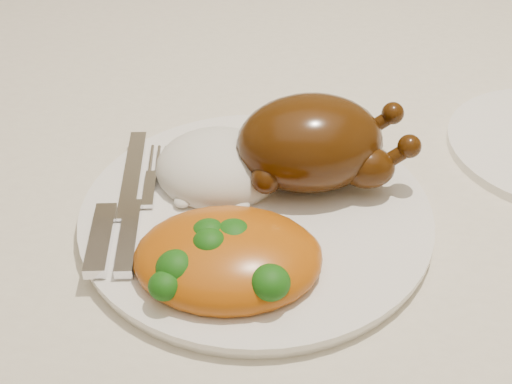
# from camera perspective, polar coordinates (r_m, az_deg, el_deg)

# --- Properties ---
(dining_table) EXTENTS (1.60, 0.90, 0.76)m
(dining_table) POSITION_cam_1_polar(r_m,az_deg,el_deg) (0.73, 3.20, -5.44)
(dining_table) COLOR brown
(dining_table) RESTS_ON floor
(tablecloth) EXTENTS (1.73, 1.03, 0.18)m
(tablecloth) POSITION_cam_1_polar(r_m,az_deg,el_deg) (0.68, 3.42, -1.01)
(tablecloth) COLOR silver
(tablecloth) RESTS_ON dining_table
(dinner_plate) EXTENTS (0.32, 0.32, 0.01)m
(dinner_plate) POSITION_cam_1_polar(r_m,az_deg,el_deg) (0.61, -0.00, -1.93)
(dinner_plate) COLOR white
(dinner_plate) RESTS_ON tablecloth
(roast_chicken) EXTENTS (0.17, 0.13, 0.08)m
(roast_chicken) POSITION_cam_1_polar(r_m,az_deg,el_deg) (0.62, 4.68, 3.97)
(roast_chicken) COLOR #4A2507
(roast_chicken) RESTS_ON dinner_plate
(rice_mound) EXTENTS (0.12, 0.11, 0.06)m
(rice_mound) POSITION_cam_1_polar(r_m,az_deg,el_deg) (0.64, -3.00, 1.90)
(rice_mound) COLOR white
(rice_mound) RESTS_ON dinner_plate
(mac_and_cheese) EXTENTS (0.16, 0.13, 0.05)m
(mac_and_cheese) POSITION_cam_1_polar(r_m,az_deg,el_deg) (0.55, -1.88, -5.19)
(mac_and_cheese) COLOR #C4650C
(mac_and_cheese) RESTS_ON dinner_plate
(cutlery) EXTENTS (0.06, 0.20, 0.01)m
(cutlery) POSITION_cam_1_polar(r_m,az_deg,el_deg) (0.60, -10.52, -1.90)
(cutlery) COLOR silver
(cutlery) RESTS_ON dinner_plate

